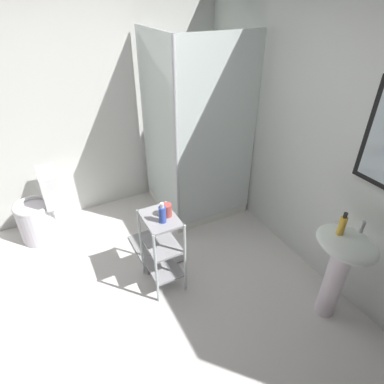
# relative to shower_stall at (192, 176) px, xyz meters

# --- Properties ---
(ground_plane) EXTENTS (4.20, 4.20, 0.02)m
(ground_plane) POSITION_rel_shower_stall_xyz_m (1.20, -1.22, -0.47)
(ground_plane) COLOR silver
(wall_back) EXTENTS (4.20, 0.14, 2.50)m
(wall_back) POSITION_rel_shower_stall_xyz_m (1.21, 0.63, 0.79)
(wall_back) COLOR silver
(wall_back) RESTS_ON ground_plane
(wall_left) EXTENTS (0.10, 4.20, 2.50)m
(wall_left) POSITION_rel_shower_stall_xyz_m (-0.65, -1.22, 0.79)
(wall_left) COLOR silver
(wall_left) RESTS_ON ground_plane
(shower_stall) EXTENTS (0.92, 0.92, 2.00)m
(shower_stall) POSITION_rel_shower_stall_xyz_m (0.00, 0.00, 0.00)
(shower_stall) COLOR white
(shower_stall) RESTS_ON ground_plane
(pedestal_sink) EXTENTS (0.46, 0.37, 0.81)m
(pedestal_sink) POSITION_rel_shower_stall_xyz_m (1.82, 0.30, 0.12)
(pedestal_sink) COLOR white
(pedestal_sink) RESTS_ON ground_plane
(sink_faucet) EXTENTS (0.03, 0.03, 0.10)m
(sink_faucet) POSITION_rel_shower_stall_xyz_m (1.82, 0.42, 0.40)
(sink_faucet) COLOR silver
(sink_faucet) RESTS_ON pedestal_sink
(toilet) EXTENTS (0.37, 0.49, 0.76)m
(toilet) POSITION_rel_shower_stall_xyz_m (-0.28, -1.65, -0.15)
(toilet) COLOR white
(toilet) RESTS_ON ground_plane
(storage_cart) EXTENTS (0.38, 0.28, 0.74)m
(storage_cart) POSITION_rel_shower_stall_xyz_m (0.91, -0.77, -0.03)
(storage_cart) COLOR silver
(storage_cart) RESTS_ON ground_plane
(hand_soap_bottle) EXTENTS (0.05, 0.05, 0.18)m
(hand_soap_bottle) POSITION_rel_shower_stall_xyz_m (1.77, 0.27, 0.43)
(hand_soap_bottle) COLOR gold
(hand_soap_bottle) RESTS_ON pedestal_sink
(shampoo_bottle_blue) EXTENTS (0.06, 0.06, 0.18)m
(shampoo_bottle_blue) POSITION_rel_shower_stall_xyz_m (0.97, -0.77, 0.35)
(shampoo_bottle_blue) COLOR #3753BC
(shampoo_bottle_blue) RESTS_ON storage_cart
(rinse_cup) EXTENTS (0.08, 0.08, 0.11)m
(rinse_cup) POSITION_rel_shower_stall_xyz_m (0.91, -0.71, 0.33)
(rinse_cup) COLOR #B24742
(rinse_cup) RESTS_ON storage_cart
(bath_mat) EXTENTS (0.60, 0.40, 0.02)m
(bath_mat) POSITION_rel_shower_stall_xyz_m (0.47, -0.68, -0.45)
(bath_mat) COLOR gray
(bath_mat) RESTS_ON ground_plane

